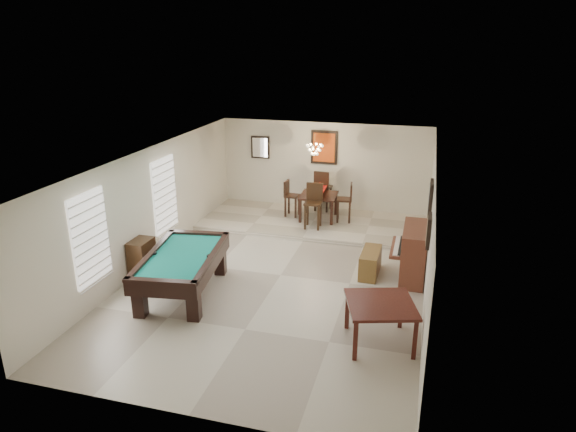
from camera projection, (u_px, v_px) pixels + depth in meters
The scene contains 25 objects.
ground_plane at pixel (281, 276), 11.06m from camera, with size 6.00×9.00×0.02m, color beige.
wall_back at pixel (324, 168), 14.72m from camera, with size 6.00×0.04×2.60m, color silver.
wall_front at pixel (182, 333), 6.53m from camera, with size 6.00×0.04×2.60m, color silver.
wall_left at pixel (151, 206), 11.38m from camera, with size 0.04×9.00×2.60m, color silver.
wall_right at pixel (430, 232), 9.88m from camera, with size 0.04×9.00×2.60m, color silver.
ceiling at pixel (280, 157), 10.20m from camera, with size 6.00×9.00×0.04m, color white.
dining_step at pixel (314, 223), 13.99m from camera, with size 6.00×2.50×0.12m, color beige.
window_left_front at pixel (90, 238), 9.33m from camera, with size 0.06×1.00×1.70m, color white.
window_left_rear at pixel (165, 195), 11.88m from camera, with size 0.06×1.00×1.70m, color white.
pool_table at pixel (183, 274), 10.16m from camera, with size 1.32×2.44×0.81m, color black, non-canonical shape.
square_table at pixel (380, 323), 8.50m from camera, with size 1.08×1.08×0.75m, color #37130D, non-canonical shape.
upright_piano at pixel (407, 252), 10.80m from camera, with size 0.76×1.36×1.13m, color brown, non-canonical shape.
piano_bench at pixel (370, 263), 11.03m from camera, with size 0.37×0.96×0.53m, color brown.
apothecary_chest at pixel (142, 259), 10.79m from camera, with size 0.38×0.57×0.86m, color black.
dining_table at pixel (319, 204), 14.01m from camera, with size 0.98×0.98×0.81m, color black, non-canonical shape.
flower_vase at pixel (319, 186), 13.84m from camera, with size 0.13×0.13×0.22m, color #9F0D0E, non-canonical shape.
dining_chair_south at pixel (313, 206), 13.27m from camera, with size 0.43×0.43×1.17m, color black, non-canonical shape.
dining_chair_north at pixel (323, 190), 14.65m from camera, with size 0.44×0.44×1.18m, color black, non-canonical shape.
dining_chair_west at pixel (292, 198), 14.20m from camera, with size 0.37×0.37×1.00m, color black, non-canonical shape.
dining_chair_east at pixel (344, 202), 13.76m from camera, with size 0.39×0.39×1.06m, color black, non-canonical shape.
chandelier at pixel (315, 146), 13.24m from camera, with size 0.44×0.44×0.60m, color #FFE5B2, non-canonical shape.
back_painting at pixel (324, 147), 14.49m from camera, with size 0.75×0.06×0.95m, color #D84C14.
back_mirror at pixel (260, 147), 14.99m from camera, with size 0.55×0.06×0.65m, color white.
right_picture_upper at pixel (431, 198), 9.96m from camera, with size 0.06×0.55×0.65m, color slate.
right_picture_lower at pixel (429, 231), 8.84m from camera, with size 0.06×0.45×0.55m, color gray.
Camera 1 is at (2.80, -9.61, 4.87)m, focal length 32.00 mm.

